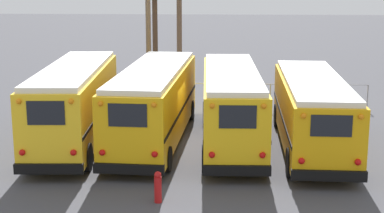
% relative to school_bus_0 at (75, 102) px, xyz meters
% --- Properties ---
extents(ground_plane, '(160.00, 160.00, 0.00)m').
position_rel_school_bus_0_xyz_m(ground_plane, '(4.97, 0.28, -1.82)').
color(ground_plane, '#424247').
extents(school_bus_0, '(2.91, 10.10, 3.35)m').
position_rel_school_bus_0_xyz_m(school_bus_0, '(0.00, 0.00, 0.00)').
color(school_bus_0, yellow).
rests_on(school_bus_0, ground).
extents(school_bus_1, '(3.10, 10.85, 3.24)m').
position_rel_school_bus_0_xyz_m(school_bus_1, '(3.31, 0.59, -0.07)').
color(school_bus_1, '#EAAA0F').
rests_on(school_bus_1, ground).
extents(school_bus_2, '(2.65, 10.17, 3.23)m').
position_rel_school_bus_0_xyz_m(school_bus_2, '(6.63, 0.24, -0.07)').
color(school_bus_2, yellow).
rests_on(school_bus_2, ground).
extents(school_bus_3, '(2.79, 9.97, 3.01)m').
position_rel_school_bus_0_xyz_m(school_bus_3, '(9.94, -0.27, -0.17)').
color(school_bus_3, '#E5A00C').
rests_on(school_bus_3, ground).
extents(utility_pole, '(1.80, 0.29, 8.30)m').
position_rel_school_bus_0_xyz_m(utility_pole, '(2.02, 9.35, 2.48)').
color(utility_pole, brown).
rests_on(utility_pole, ground).
extents(fence_line, '(18.00, 0.06, 1.42)m').
position_rel_school_bus_0_xyz_m(fence_line, '(4.97, 6.83, -0.83)').
color(fence_line, '#939399').
rests_on(fence_line, ground).
extents(fire_hydrant, '(0.24, 0.24, 1.03)m').
position_rel_school_bus_0_xyz_m(fire_hydrant, '(4.22, -6.42, -1.30)').
color(fire_hydrant, '#B21414').
rests_on(fire_hydrant, ground).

